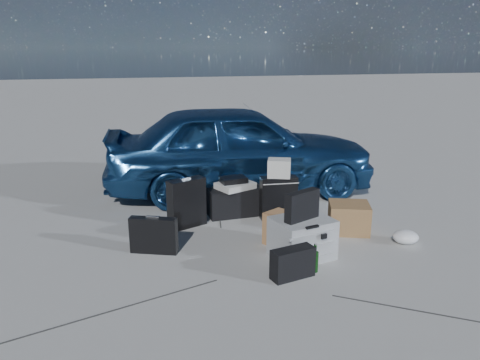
% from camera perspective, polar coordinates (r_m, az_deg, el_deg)
% --- Properties ---
extents(ground, '(60.00, 60.00, 0.00)m').
position_cam_1_polar(ground, '(4.71, 4.58, -9.90)').
color(ground, '#9D9C99').
rests_on(ground, ground).
extents(car, '(3.88, 1.77, 1.29)m').
position_cam_1_polar(car, '(6.74, -0.04, 3.90)').
color(car, '#255896').
rests_on(car, ground).
extents(pelican_case, '(0.65, 0.57, 0.41)m').
position_cam_1_polar(pelican_case, '(4.76, 7.58, -7.00)').
color(pelican_case, '#989B9D').
rests_on(pelican_case, ground).
extents(laptop_bag, '(0.39, 0.25, 0.29)m').
position_cam_1_polar(laptop_bag, '(4.62, 7.58, -3.11)').
color(laptop_bag, black).
rests_on(laptop_bag, pelican_case).
extents(briefcase, '(0.49, 0.28, 0.38)m').
position_cam_1_polar(briefcase, '(4.90, -10.48, -6.65)').
color(briefcase, black).
rests_on(briefcase, ground).
extents(suitcase_left, '(0.47, 0.33, 0.58)m').
position_cam_1_polar(suitcase_left, '(5.50, -6.52, -2.81)').
color(suitcase_left, black).
rests_on(suitcase_left, ground).
extents(suitcase_right, '(0.45, 0.19, 0.53)m').
position_cam_1_polar(suitcase_right, '(5.75, 4.71, -2.17)').
color(suitcase_right, black).
rests_on(suitcase_right, ground).
extents(white_carton, '(0.33, 0.30, 0.22)m').
position_cam_1_polar(white_carton, '(5.66, 4.80, 1.46)').
color(white_carton, beige).
rests_on(white_carton, suitcase_right).
extents(duffel_bag, '(0.71, 0.34, 0.35)m').
position_cam_1_polar(duffel_bag, '(5.87, -0.50, -2.68)').
color(duffel_bag, black).
rests_on(duffel_bag, ground).
extents(flat_box_white, '(0.52, 0.47, 0.08)m').
position_cam_1_polar(flat_box_white, '(5.82, -0.59, -0.68)').
color(flat_box_white, beige).
rests_on(flat_box_white, duffel_bag).
extents(flat_box_black, '(0.34, 0.26, 0.07)m').
position_cam_1_polar(flat_box_black, '(5.81, -0.82, 0.03)').
color(flat_box_black, black).
rests_on(flat_box_black, flat_box_white).
extents(kraft_bag, '(0.31, 0.27, 0.35)m').
position_cam_1_polar(kraft_bag, '(5.07, 4.38, -5.76)').
color(kraft_bag, '#9F6A45').
rests_on(kraft_bag, ground).
extents(cardboard_box, '(0.55, 0.52, 0.33)m').
position_cam_1_polar(cardboard_box, '(5.50, 13.12, -4.49)').
color(cardboard_box, olive).
rests_on(cardboard_box, ground).
extents(plastic_bag, '(0.33, 0.31, 0.15)m').
position_cam_1_polar(plastic_bag, '(5.38, 19.54, -6.55)').
color(plastic_bag, silver).
rests_on(plastic_bag, ground).
extents(messenger_bag, '(0.43, 0.24, 0.29)m').
position_cam_1_polar(messenger_bag, '(4.37, 6.43, -10.03)').
color(messenger_bag, black).
rests_on(messenger_bag, ground).
extents(green_bottle, '(0.07, 0.07, 0.27)m').
position_cam_1_polar(green_bottle, '(4.50, 9.10, -9.39)').
color(green_bottle, black).
rests_on(green_bottle, ground).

